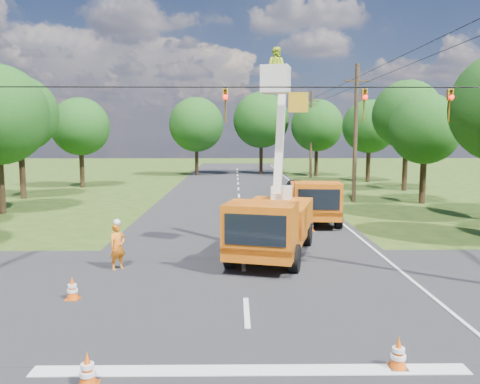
{
  "coord_description": "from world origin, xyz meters",
  "views": [
    {
      "loc": [
        -0.32,
        -12.3,
        4.84
      ],
      "look_at": [
        -0.11,
        6.34,
        2.6
      ],
      "focal_mm": 35.0,
      "sensor_mm": 36.0,
      "label": 1
    }
  ],
  "objects_px": {
    "traffic_cone_0": "(88,370)",
    "pole_right_far": "(311,134)",
    "pole_right_mid": "(355,132)",
    "traffic_cone_2": "(258,238)",
    "ground_worker": "(118,247)",
    "tree_far_b": "(261,120)",
    "traffic_cone_1": "(398,353)",
    "tree_far_c": "(317,126)",
    "tree_right_d": "(407,115)",
    "tree_left_e": "(19,114)",
    "tree_left_f": "(80,127)",
    "tree_right_c": "(425,129)",
    "bucket_truck": "(272,215)",
    "traffic_cone_7": "(304,207)",
    "tree_right_e": "(369,127)",
    "traffic_cone_3": "(311,224)",
    "distant_car": "(294,187)",
    "traffic_cone_4": "(72,288)",
    "tree_far_a": "(196,125)",
    "second_truck": "(315,200)"
  },
  "relations": [
    {
      "from": "traffic_cone_0",
      "to": "pole_right_far",
      "type": "relative_size",
      "value": 0.07
    },
    {
      "from": "pole_right_mid",
      "to": "traffic_cone_2",
      "type": "bearing_deg",
      "value": -118.88
    },
    {
      "from": "ground_worker",
      "to": "tree_far_b",
      "type": "bearing_deg",
      "value": 33.85
    },
    {
      "from": "traffic_cone_2",
      "to": "pole_right_mid",
      "type": "distance_m",
      "value": 16.85
    },
    {
      "from": "traffic_cone_1",
      "to": "tree_far_c",
      "type": "distance_m",
      "value": 47.89
    },
    {
      "from": "traffic_cone_2",
      "to": "tree_right_d",
      "type": "bearing_deg",
      "value": 56.3
    },
    {
      "from": "traffic_cone_0",
      "to": "tree_left_e",
      "type": "distance_m",
      "value": 31.51
    },
    {
      "from": "traffic_cone_0",
      "to": "tree_left_f",
      "type": "bearing_deg",
      "value": 108.03
    },
    {
      "from": "pole_right_far",
      "to": "tree_far_c",
      "type": "distance_m",
      "value": 2.43
    },
    {
      "from": "tree_far_b",
      "to": "tree_right_c",
      "type": "bearing_deg",
      "value": -68.58
    },
    {
      "from": "tree_left_e",
      "to": "bucket_truck",
      "type": "bearing_deg",
      "value": -44.99
    },
    {
      "from": "ground_worker",
      "to": "pole_right_far",
      "type": "height_order",
      "value": "pole_right_far"
    },
    {
      "from": "traffic_cone_7",
      "to": "pole_right_mid",
      "type": "height_order",
      "value": "pole_right_mid"
    },
    {
      "from": "tree_right_d",
      "to": "traffic_cone_2",
      "type": "bearing_deg",
      "value": -123.7
    },
    {
      "from": "traffic_cone_1",
      "to": "tree_left_f",
      "type": "distance_m",
      "value": 39.76
    },
    {
      "from": "tree_right_c",
      "to": "tree_far_b",
      "type": "distance_m",
      "value": 27.97
    },
    {
      "from": "tree_right_e",
      "to": "traffic_cone_3",
      "type": "bearing_deg",
      "value": -111.6
    },
    {
      "from": "distant_car",
      "to": "tree_left_e",
      "type": "distance_m",
      "value": 22.27
    },
    {
      "from": "traffic_cone_3",
      "to": "traffic_cone_4",
      "type": "bearing_deg",
      "value": -131.1
    },
    {
      "from": "tree_far_b",
      "to": "traffic_cone_7",
      "type": "bearing_deg",
      "value": -88.09
    },
    {
      "from": "traffic_cone_2",
      "to": "traffic_cone_4",
      "type": "relative_size",
      "value": 1.0
    },
    {
      "from": "pole_right_mid",
      "to": "tree_far_a",
      "type": "relative_size",
      "value": 1.05
    },
    {
      "from": "traffic_cone_0",
      "to": "tree_left_e",
      "type": "xyz_separation_m",
      "value": [
        -13.63,
        27.73,
        6.13
      ]
    },
    {
      "from": "traffic_cone_4",
      "to": "tree_left_e",
      "type": "height_order",
      "value": "tree_left_e"
    },
    {
      "from": "second_truck",
      "to": "tree_left_f",
      "type": "bearing_deg",
      "value": 141.73
    },
    {
      "from": "traffic_cone_3",
      "to": "tree_far_a",
      "type": "bearing_deg",
      "value": 104.13
    },
    {
      "from": "tree_right_d",
      "to": "tree_far_c",
      "type": "height_order",
      "value": "tree_right_d"
    },
    {
      "from": "tree_far_c",
      "to": "tree_far_a",
      "type": "bearing_deg",
      "value": 176.05
    },
    {
      "from": "traffic_cone_0",
      "to": "tree_far_b",
      "type": "relative_size",
      "value": 0.07
    },
    {
      "from": "tree_right_c",
      "to": "tree_far_a",
      "type": "distance_m",
      "value": 30.13
    },
    {
      "from": "distant_car",
      "to": "pole_right_far",
      "type": "bearing_deg",
      "value": 90.8
    },
    {
      "from": "tree_right_c",
      "to": "tree_right_e",
      "type": "height_order",
      "value": "tree_right_e"
    },
    {
      "from": "ground_worker",
      "to": "traffic_cone_2",
      "type": "xyz_separation_m",
      "value": [
        5.25,
        3.55,
        -0.51
      ]
    },
    {
      "from": "tree_left_f",
      "to": "tree_far_c",
      "type": "distance_m",
      "value": 27.1
    },
    {
      "from": "traffic_cone_0",
      "to": "tree_right_d",
      "type": "bearing_deg",
      "value": 61.24
    },
    {
      "from": "traffic_cone_4",
      "to": "traffic_cone_3",
      "type": "bearing_deg",
      "value": 48.9
    },
    {
      "from": "second_truck",
      "to": "tree_far_c",
      "type": "xyz_separation_m",
      "value": [
        5.33,
        30.27,
        4.79
      ]
    },
    {
      "from": "second_truck",
      "to": "traffic_cone_7",
      "type": "distance_m",
      "value": 3.17
    },
    {
      "from": "traffic_cone_1",
      "to": "traffic_cone_4",
      "type": "height_order",
      "value": "same"
    },
    {
      "from": "ground_worker",
      "to": "distant_car",
      "type": "height_order",
      "value": "ground_worker"
    },
    {
      "from": "distant_car",
      "to": "tree_far_c",
      "type": "height_order",
      "value": "tree_far_c"
    },
    {
      "from": "bucket_truck",
      "to": "tree_right_c",
      "type": "relative_size",
      "value": 1.06
    },
    {
      "from": "pole_right_mid",
      "to": "pole_right_far",
      "type": "distance_m",
      "value": 20.0
    },
    {
      "from": "traffic_cone_1",
      "to": "traffic_cone_2",
      "type": "distance_m",
      "value": 11.21
    },
    {
      "from": "pole_right_far",
      "to": "tree_far_a",
      "type": "relative_size",
      "value": 1.05
    },
    {
      "from": "bucket_truck",
      "to": "distant_car",
      "type": "xyz_separation_m",
      "value": [
        3.42,
        20.12,
        -1.09
      ]
    },
    {
      "from": "bucket_truck",
      "to": "tree_far_c",
      "type": "bearing_deg",
      "value": 92.58
    },
    {
      "from": "traffic_cone_1",
      "to": "tree_far_c",
      "type": "xyz_separation_m",
      "value": [
        6.43,
        47.12,
        5.7
      ]
    },
    {
      "from": "pole_right_mid",
      "to": "tree_right_d",
      "type": "height_order",
      "value": "pole_right_mid"
    },
    {
      "from": "bucket_truck",
      "to": "pole_right_mid",
      "type": "bearing_deg",
      "value": 80.29
    }
  ]
}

